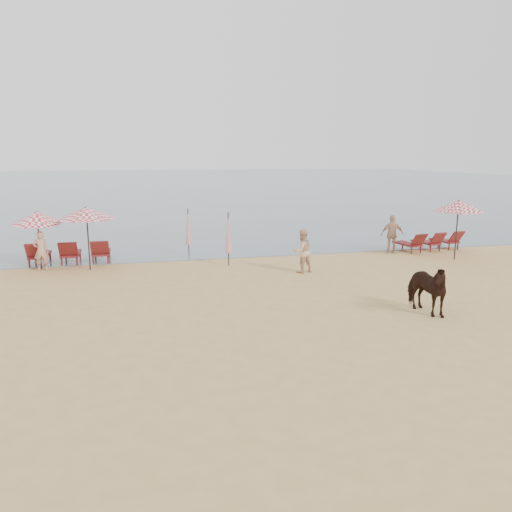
{
  "coord_description": "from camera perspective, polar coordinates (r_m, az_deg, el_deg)",
  "views": [
    {
      "loc": [
        -3.95,
        -11.23,
        4.47
      ],
      "look_at": [
        0.0,
        5.0,
        1.1
      ],
      "focal_mm": 35.0,
      "sensor_mm": 36.0,
      "label": 1
    }
  ],
  "objects": [
    {
      "name": "beachgoer_right_b",
      "position": [
        23.97,
        15.3,
        2.42
      ],
      "size": [
        1.12,
        0.65,
        1.79
      ],
      "primitive_type": "imported",
      "rotation": [
        0.0,
        0.0,
        2.92
      ],
      "color": "tan",
      "rests_on": "ground"
    },
    {
      "name": "umbrella_open_left_b",
      "position": [
        21.52,
        -23.74,
        4.06
      ],
      "size": [
        1.88,
        1.92,
        2.4
      ],
      "rotation": [
        0.0,
        0.0,
        -0.16
      ],
      "color": "black",
      "rests_on": "ground"
    },
    {
      "name": "beachgoer_left",
      "position": [
        21.39,
        -23.35,
        0.55
      ],
      "size": [
        0.58,
        0.39,
        1.58
      ],
      "primitive_type": "imported",
      "rotation": [
        0.0,
        0.0,
        3.16
      ],
      "color": "tan",
      "rests_on": "ground"
    },
    {
      "name": "umbrella_open_left_a",
      "position": [
        20.63,
        -18.81,
        4.67
      ],
      "size": [
        2.22,
        2.22,
        2.53
      ],
      "rotation": [
        0.0,
        0.0,
        -0.24
      ],
      "color": "black",
      "rests_on": "ground"
    },
    {
      "name": "umbrella_closed_right",
      "position": [
        22.68,
        -7.75,
        3.33
      ],
      "size": [
        0.26,
        0.26,
        2.16
      ],
      "rotation": [
        0.0,
        0.0,
        0.23
      ],
      "color": "black",
      "rests_on": "ground"
    },
    {
      "name": "umbrella_closed_left",
      "position": [
        20.49,
        -3.18,
        2.65
      ],
      "size": [
        0.27,
        0.27,
        2.21
      ],
      "rotation": [
        0.0,
        0.0,
        -0.03
      ],
      "color": "black",
      "rests_on": "ground"
    },
    {
      "name": "umbrella_open_right",
      "position": [
        23.23,
        22.14,
        5.31
      ],
      "size": [
        2.13,
        2.13,
        2.6
      ],
      "rotation": [
        0.0,
        0.0,
        0.17
      ],
      "color": "black",
      "rests_on": "ground"
    },
    {
      "name": "lounger_cluster_left",
      "position": [
        22.28,
        -20.48,
        0.39
      ],
      "size": [
        3.22,
        1.91,
        0.7
      ],
      "rotation": [
        0.0,
        0.0,
        0.01
      ],
      "color": "maroon",
      "rests_on": "ground"
    },
    {
      "name": "sea",
      "position": [
        91.43,
        -11.31,
        8.39
      ],
      "size": [
        160.0,
        140.0,
        0.06
      ],
      "primitive_type": "cube",
      "color": "#51606B",
      "rests_on": "ground"
    },
    {
      "name": "cow",
      "position": [
        15.09,
        18.73,
        -3.49
      ],
      "size": [
        1.09,
        1.88,
        1.5
      ],
      "primitive_type": "imported",
      "rotation": [
        0.0,
        0.0,
        0.17
      ],
      "color": "black",
      "rests_on": "ground"
    },
    {
      "name": "ground",
      "position": [
        12.72,
        5.4,
        -9.23
      ],
      "size": [
        120.0,
        120.0,
        0.0
      ],
      "primitive_type": "plane",
      "color": "tan",
      "rests_on": "ground"
    },
    {
      "name": "lounger_cluster_right",
      "position": [
        25.3,
        19.2,
        1.62
      ],
      "size": [
        3.19,
        2.2,
        0.65
      ],
      "rotation": [
        0.0,
        0.0,
        0.17
      ],
      "color": "maroon",
      "rests_on": "ground"
    },
    {
      "name": "beachgoer_right_a",
      "position": [
        19.38,
        5.3,
        0.56
      ],
      "size": [
        0.94,
        0.81,
        1.68
      ],
      "primitive_type": "imported",
      "rotation": [
        0.0,
        0.0,
        3.37
      ],
      "color": "tan",
      "rests_on": "ground"
    }
  ]
}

